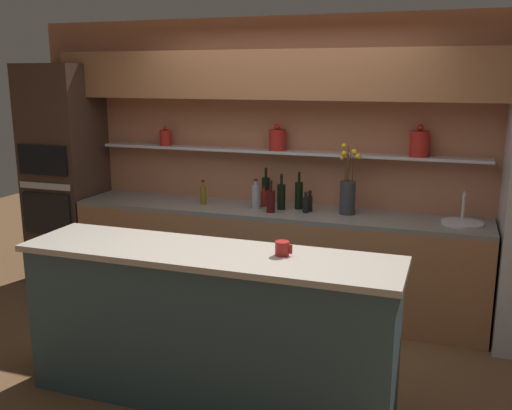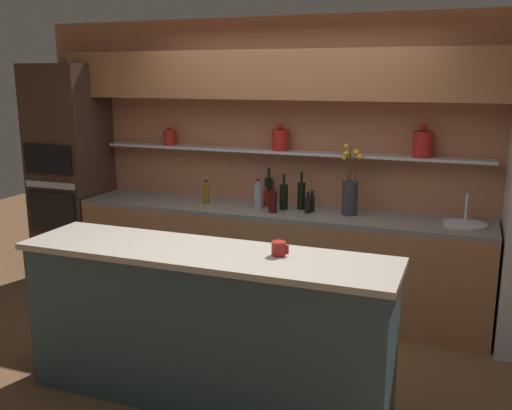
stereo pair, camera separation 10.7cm
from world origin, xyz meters
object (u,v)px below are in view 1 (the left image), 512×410
bottle_wine_4 (299,195)px  bottle_spirit_2 (256,196)px  bottle_sauce_1 (306,204)px  coffee_mug (282,248)px  flower_vase (348,193)px  bottle_sauce_0 (310,202)px  bottle_wine_6 (281,196)px  bottle_sauce_7 (264,198)px  sink_fixture (462,221)px  bottle_wine_8 (271,201)px  bottle_oil_3 (203,195)px  bottle_wine_5 (266,190)px  oven_tower (66,176)px

bottle_wine_4 → bottle_spirit_2: bearing=-164.6°
bottle_sauce_1 → coffee_mug: bearing=-80.9°
flower_vase → bottle_sauce_0: 0.34m
bottle_sauce_0 → bottle_wine_6: bottle_wine_6 is taller
bottle_sauce_1 → coffee_mug: 1.54m
bottle_sauce_0 → bottle_sauce_7: bearing=173.8°
sink_fixture → bottle_wine_8: bottle_wine_8 is taller
bottle_oil_3 → bottle_wine_8: size_ratio=0.79×
bottle_sauce_1 → bottle_oil_3: 0.98m
bottle_wine_8 → coffee_mug: 1.52m
bottle_wine_4 → bottle_sauce_7: bottle_wine_4 is taller
flower_vase → sink_fixture: bearing=-2.3°
bottle_wine_5 → bottle_sauce_7: bottle_wine_5 is taller
bottle_wine_4 → bottle_wine_6: 0.16m
flower_vase → bottle_sauce_0: flower_vase is taller
oven_tower → bottle_wine_4: (2.41, 0.10, -0.05)m
bottle_sauce_0 → flower_vase: bearing=1.1°
bottle_sauce_7 → bottle_sauce_1: bearing=-15.3°
oven_tower → coffee_mug: (2.74, -1.54, -0.03)m
oven_tower → coffee_mug: size_ratio=20.52×
sink_fixture → bottle_wine_4: 1.39m
flower_vase → bottle_sauce_1: size_ratio=3.30×
bottle_sauce_1 → bottle_sauce_7: bottle_sauce_7 is taller
oven_tower → bottle_sauce_1: 2.50m
bottle_sauce_0 → bottle_wine_5: (-0.45, 0.14, 0.05)m
flower_vase → bottle_wine_4: (-0.44, 0.05, -0.05)m
bottle_oil_3 → bottle_wine_5: bearing=19.3°
bottle_sauce_0 → bottle_sauce_7: 0.45m
bottle_oil_3 → bottle_wine_4: 0.89m
bottle_sauce_1 → bottle_spirit_2: size_ratio=0.70×
coffee_mug → sink_fixture: bearing=56.1°
bottle_spirit_2 → bottle_sauce_7: (0.04, 0.10, -0.03)m
bottle_wine_4 → bottle_sauce_0: bearing=-25.7°
flower_vase → bottle_wine_8: bearing=-165.5°
oven_tower → coffee_mug: oven_tower is taller
bottle_oil_3 → bottle_wine_5: bottle_wine_5 is taller
bottle_wine_6 → flower_vase: bearing=1.9°
bottle_sauce_1 → sink_fixture: bearing=1.7°
sink_fixture → bottle_sauce_1: 1.29m
flower_vase → bottle_sauce_7: flower_vase is taller
bottle_wine_6 → bottle_sauce_1: bearing=-13.0°
bottle_spirit_2 → bottle_oil_3: bottle_spirit_2 is taller
oven_tower → bottle_spirit_2: oven_tower is taller
bottle_oil_3 → bottle_sauce_7: (0.56, 0.10, -0.01)m
bottle_wine_5 → oven_tower: bearing=-174.9°
oven_tower → flower_vase: size_ratio=3.63×
flower_vase → bottle_sauce_1: bearing=-167.9°
bottle_sauce_0 → bottle_oil_3: bearing=-177.2°
bottle_spirit_2 → bottle_wine_6: 0.23m
coffee_mug → bottle_sauce_7: bearing=112.2°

